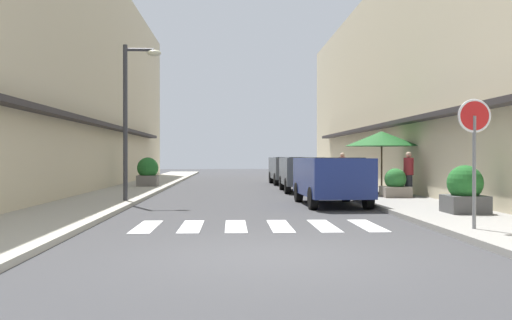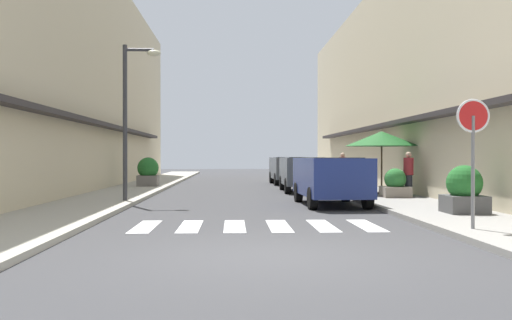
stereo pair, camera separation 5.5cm
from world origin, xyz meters
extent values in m
plane|color=#38383A|center=(0.00, 15.63, 0.00)|extent=(85.99, 85.99, 0.00)
cube|color=#ADA899|center=(-4.81, 15.63, 0.06)|extent=(2.55, 54.72, 0.12)
cube|color=gray|center=(4.81, 15.63, 0.06)|extent=(2.55, 54.72, 0.12)
cube|color=beige|center=(-8.58, 16.59, 5.07)|extent=(5.00, 37.18, 10.15)
cube|color=#332D2D|center=(-5.83, 16.59, 2.80)|extent=(0.50, 26.02, 0.16)
cube|color=beige|center=(8.58, 16.59, 4.74)|extent=(5.00, 37.18, 9.47)
cube|color=#332D2D|center=(5.83, 16.59, 2.80)|extent=(0.50, 26.02, 0.16)
cube|color=silver|center=(-2.38, 3.56, 0.01)|extent=(0.45, 2.20, 0.01)
cube|color=silver|center=(-1.43, 3.56, 0.01)|extent=(0.45, 2.20, 0.01)
cube|color=silver|center=(-0.48, 3.56, 0.01)|extent=(0.45, 2.20, 0.01)
cube|color=silver|center=(0.47, 3.56, 0.01)|extent=(0.45, 2.20, 0.01)
cube|color=silver|center=(1.42, 3.56, 0.01)|extent=(0.45, 2.20, 0.01)
cube|color=silver|center=(2.38, 3.56, 0.01)|extent=(0.45, 2.20, 0.01)
cube|color=navy|center=(2.48, 8.70, 0.89)|extent=(1.88, 4.17, 1.13)
cube|color=black|center=(2.48, 8.49, 1.19)|extent=(1.54, 2.35, 0.56)
cylinder|color=black|center=(1.65, 10.03, 0.32)|extent=(0.24, 0.65, 0.64)
cylinder|color=black|center=(3.24, 10.08, 0.32)|extent=(0.24, 0.65, 0.64)
cylinder|color=black|center=(1.73, 7.32, 0.32)|extent=(0.24, 0.65, 0.64)
cylinder|color=black|center=(3.32, 7.37, 0.32)|extent=(0.24, 0.65, 0.64)
cube|color=#4C5156|center=(2.48, 15.33, 0.89)|extent=(1.79, 4.14, 1.13)
cube|color=black|center=(2.48, 15.13, 1.19)|extent=(1.49, 2.32, 0.56)
cylinder|color=black|center=(1.70, 16.70, 0.32)|extent=(0.23, 0.64, 0.64)
cylinder|color=black|center=(3.29, 16.69, 0.32)|extent=(0.23, 0.64, 0.64)
cylinder|color=black|center=(1.68, 13.98, 0.32)|extent=(0.23, 0.64, 0.64)
cylinder|color=black|center=(3.27, 13.97, 0.32)|extent=(0.23, 0.64, 0.64)
cube|color=#4C5156|center=(2.48, 21.70, 0.89)|extent=(1.85, 4.14, 1.13)
cube|color=black|center=(2.48, 21.49, 1.19)|extent=(1.53, 2.33, 0.56)
cylinder|color=black|center=(1.66, 23.03, 0.32)|extent=(0.24, 0.65, 0.64)
cylinder|color=black|center=(3.25, 23.07, 0.32)|extent=(0.24, 0.65, 0.64)
cylinder|color=black|center=(1.72, 20.33, 0.32)|extent=(0.24, 0.65, 0.64)
cylinder|color=black|center=(3.31, 20.37, 0.32)|extent=(0.24, 0.65, 0.64)
cylinder|color=slate|center=(4.08, 2.07, 1.20)|extent=(0.07, 0.07, 2.16)
cylinder|color=red|center=(4.08, 2.07, 2.28)|extent=(0.64, 0.03, 0.64)
torus|color=white|center=(4.08, 2.07, 2.28)|extent=(0.65, 0.05, 0.65)
cylinder|color=#38383D|center=(-3.89, 9.30, 2.56)|extent=(0.14, 0.14, 4.88)
cylinder|color=#38383D|center=(-3.44, 9.30, 4.85)|extent=(0.90, 0.10, 0.10)
ellipsoid|color=beige|center=(-2.99, 9.30, 4.75)|extent=(0.44, 0.28, 0.20)
cylinder|color=#262626|center=(4.98, 12.09, 0.15)|extent=(0.48, 0.48, 0.06)
cylinder|color=#4C3823|center=(4.98, 12.09, 1.14)|extent=(0.06, 0.06, 2.04)
cone|color=#19511E|center=(4.98, 12.09, 2.16)|extent=(2.71, 2.71, 0.55)
cube|color=#4C4C4C|center=(5.16, 5.06, 0.33)|extent=(0.95, 0.95, 0.43)
sphere|color=#236628|center=(5.16, 5.06, 0.85)|extent=(0.87, 0.87, 0.87)
cube|color=gray|center=(5.00, 10.42, 0.30)|extent=(0.90, 0.90, 0.36)
sphere|color=#2D7533|center=(5.00, 10.42, 0.73)|extent=(0.73, 0.73, 0.73)
cube|color=slate|center=(-4.47, 17.96, 0.37)|extent=(0.94, 0.94, 0.50)
sphere|color=#236628|center=(-4.47, 17.96, 0.96)|extent=(0.99, 0.99, 0.99)
cylinder|color=#282B33|center=(5.51, 10.58, 0.49)|extent=(0.26, 0.26, 0.75)
cylinder|color=maroon|center=(5.51, 10.58, 1.16)|extent=(0.34, 0.34, 0.59)
sphere|color=tan|center=(5.51, 10.58, 1.56)|extent=(0.20, 0.20, 0.20)
cylinder|color=#282B33|center=(4.62, 17.65, 0.50)|extent=(0.26, 0.26, 0.75)
cylinder|color=maroon|center=(4.62, 17.65, 1.17)|extent=(0.34, 0.34, 0.60)
sphere|color=tan|center=(4.62, 17.65, 1.57)|extent=(0.20, 0.20, 0.20)
camera|label=1|loc=(-0.57, -8.52, 1.51)|focal=39.60mm
camera|label=2|loc=(-0.51, -8.52, 1.51)|focal=39.60mm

